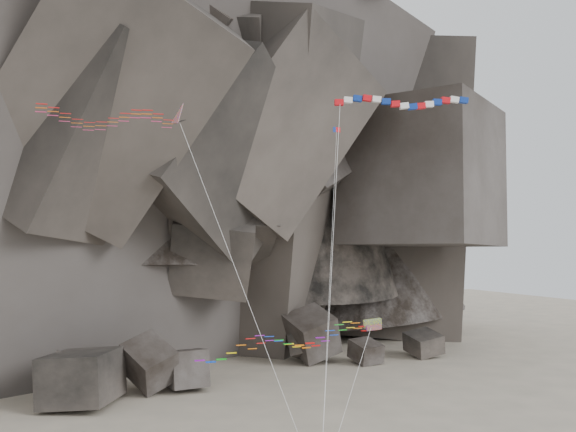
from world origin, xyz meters
name	(u,v)px	position (x,y,z in m)	size (l,w,h in m)	color
headland	(120,94)	(0.00, 70.00, 42.00)	(110.00, 70.00, 84.00)	#4B443E
boulder_field	(188,366)	(0.96, 33.59, 2.17)	(77.33, 18.83, 8.21)	#47423F
delta_kite	(102,116)	(-13.90, 5.62, 25.82)	(16.16, 11.40, 25.41)	red
banner_kite	(402,104)	(5.65, -2.54, 26.91)	(12.84, 4.88, 25.78)	red
parafoil_kite	(283,340)	(-1.29, 2.73, 9.78)	(15.15, 8.39, 9.32)	#DEFC0E
pennant_kite	(334,190)	(2.64, 2.02, 20.94)	(6.87, 9.16, 24.35)	red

